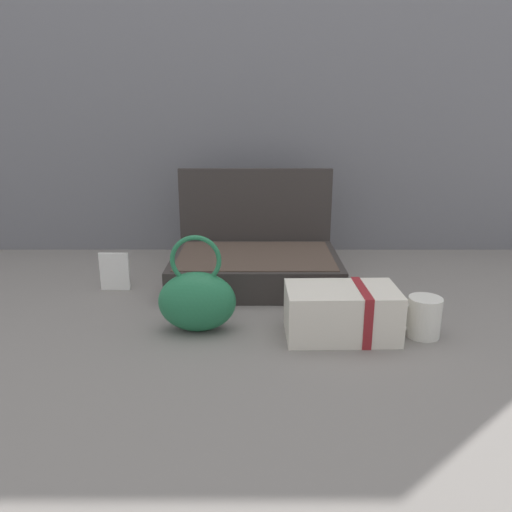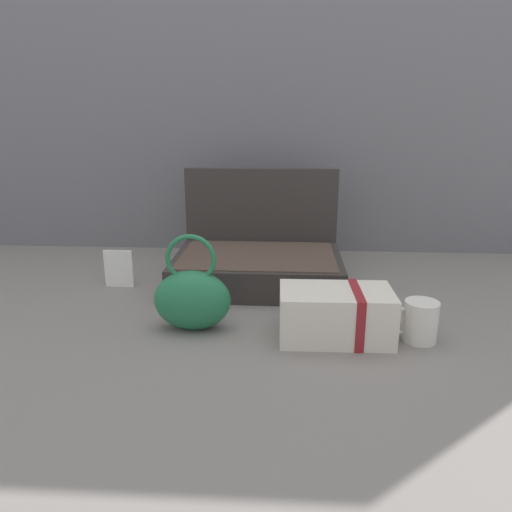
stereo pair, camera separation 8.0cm
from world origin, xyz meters
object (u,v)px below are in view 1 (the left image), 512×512
object	(u,v)px
cream_toiletry_bag	(341,312)
coffee_mug	(421,317)
info_card_left	(113,272)
open_suitcase	(254,259)
teal_pouch_handbag	(195,300)

from	to	relation	value
cream_toiletry_bag	coffee_mug	bearing A→B (deg)	-0.81
info_card_left	open_suitcase	bearing A→B (deg)	12.49
info_card_left	teal_pouch_handbag	bearing A→B (deg)	-44.17
teal_pouch_handbag	cream_toiletry_bag	bearing A→B (deg)	-4.65
teal_pouch_handbag	info_card_left	bearing A→B (deg)	134.67
coffee_mug	open_suitcase	bearing A→B (deg)	134.98
info_card_left	cream_toiletry_bag	bearing A→B (deg)	-25.21
open_suitcase	teal_pouch_handbag	distance (m)	0.38
open_suitcase	cream_toiletry_bag	world-z (taller)	open_suitcase
coffee_mug	info_card_left	distance (m)	0.85
open_suitcase	info_card_left	xyz separation A→B (m)	(-0.41, -0.08, -0.01)
open_suitcase	teal_pouch_handbag	world-z (taller)	open_suitcase
teal_pouch_handbag	open_suitcase	bearing A→B (deg)	69.11
teal_pouch_handbag	cream_toiletry_bag	xyz separation A→B (m)	(0.34, -0.03, -0.02)
open_suitcase	coffee_mug	size ratio (longest dim) A/B	4.32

